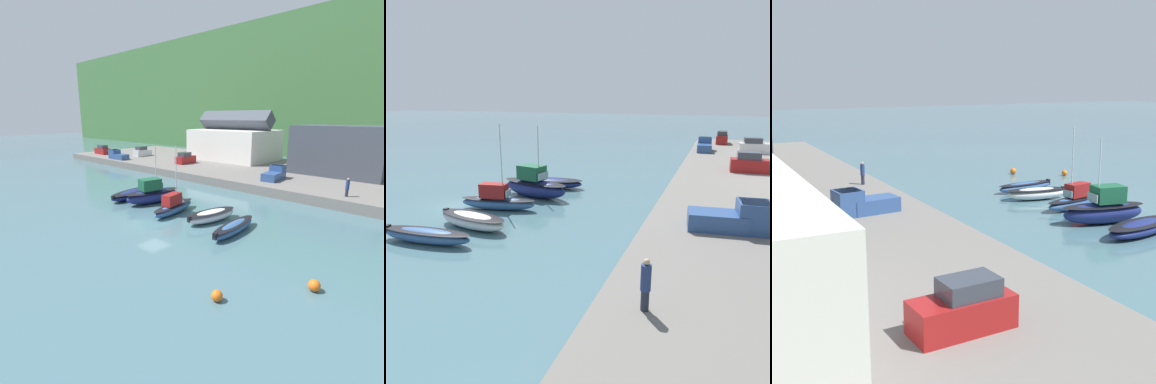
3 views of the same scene
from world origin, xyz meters
The scene contains 12 objects.
ground_plane centered at (0.00, 0.00, 0.00)m, with size 320.00×320.00×0.00m, color #476B75.
moored_boat_0 centered at (-8.83, 3.99, 0.54)m, with size 3.49×7.32×1.01m.
moored_boat_1 centered at (-5.19, 4.25, 1.11)m, with size 3.52×7.15×6.64m.
moored_boat_2 centered at (-0.47, 3.21, 0.80)m, with size 2.67×6.60×7.11m.
moored_boat_3 centered at (4.03, 4.03, 0.59)m, with size 2.88×6.09×1.10m.
moored_boat_4 centered at (7.46, 2.98, 0.51)m, with size 2.03×6.50×0.94m.
parked_car_2 centered at (-18.32, 23.35, 2.18)m, with size 1.98×4.27×2.16m.
pickup_truck_0 centered at (1.55, 21.47, 2.08)m, with size 2.48×4.92×1.90m.
person_on_quay centered at (12.21, 18.05, 2.36)m, with size 0.40×0.40×2.14m.
dog_on_quay centered at (19.60, 23.90, 1.72)m, with size 0.87×0.31×0.68m.
mooring_buoy_0 centered at (12.66, -5.94, 0.33)m, with size 0.66×0.66×0.66m.
mooring_buoy_1 centered at (16.25, -1.24, 0.36)m, with size 0.72×0.72×0.72m.
Camera 3 is at (-35.66, 32.39, 11.06)m, focal length 50.00 mm.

